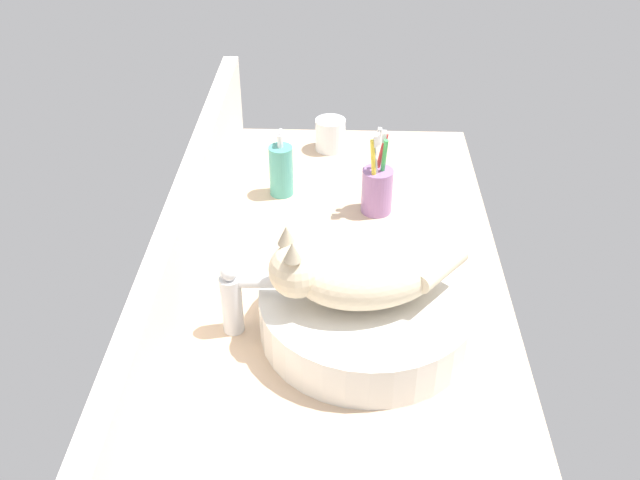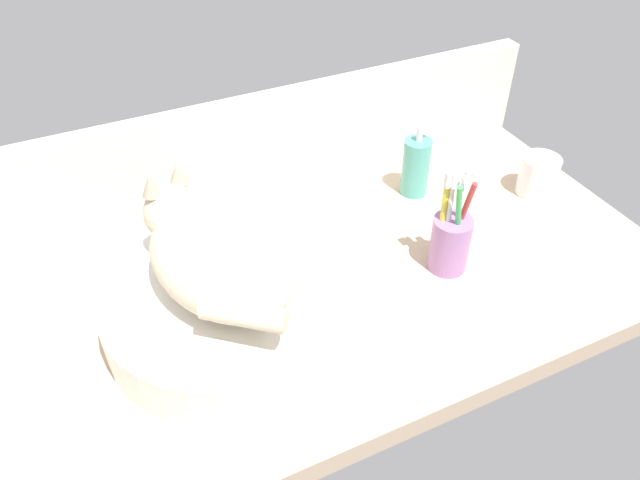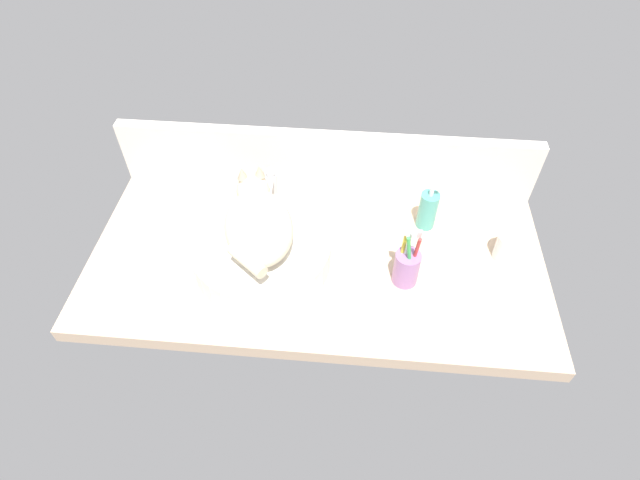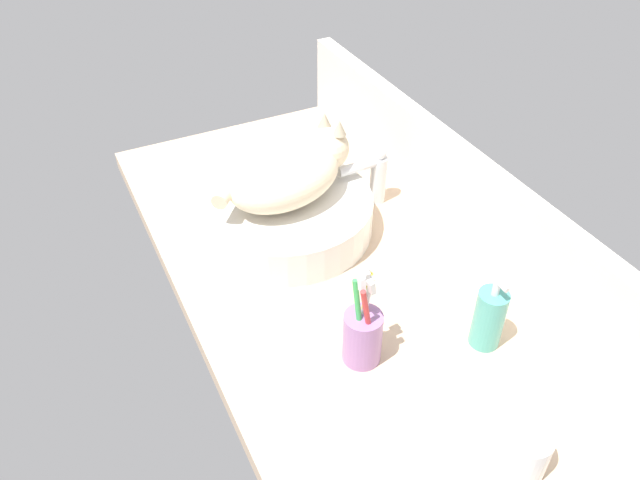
{
  "view_description": "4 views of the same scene",
  "coord_description": "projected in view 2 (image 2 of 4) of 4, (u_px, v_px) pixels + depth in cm",
  "views": [
    {
      "loc": [
        -104.5,
        0.83,
        82.61
      ],
      "look_at": [
        -2.04,
        4.41,
        9.96
      ],
      "focal_mm": 40.0,
      "sensor_mm": 36.0,
      "label": 1
    },
    {
      "loc": [
        -29.07,
        -67.26,
        70.93
      ],
      "look_at": [
        3.31,
        0.66,
        7.4
      ],
      "focal_mm": 35.0,
      "sensor_mm": 36.0,
      "label": 2
    },
    {
      "loc": [
        8.72,
        -87.6,
        102.41
      ],
      "look_at": [
        1.27,
        -4.43,
        10.73
      ],
      "focal_mm": 28.0,
      "sensor_mm": 36.0,
      "label": 3
    },
    {
      "loc": [
        81.84,
        -43.26,
        81.87
      ],
      "look_at": [
        0.68,
        -3.21,
        7.61
      ],
      "focal_mm": 35.0,
      "sensor_mm": 36.0,
      "label": 4
    }
  ],
  "objects": [
    {
      "name": "ground_plane",
      "position": [
        304.0,
        291.0,
        1.03
      ],
      "size": [
        121.9,
        60.04,
        4.0
      ],
      "primitive_type": "cube",
      "color": "tan"
    },
    {
      "name": "backsplash_panel",
      "position": [
        240.0,
        149.0,
        1.15
      ],
      "size": [
        121.9,
        3.6,
        19.26
      ],
      "primitive_type": "cube",
      "color": "silver",
      "rests_on": "ground_plane"
    },
    {
      "name": "sink_basin",
      "position": [
        227.0,
        308.0,
        0.92
      ],
      "size": [
        36.01,
        36.01,
        7.92
      ],
      "primitive_type": "cylinder",
      "color": "silver",
      "rests_on": "ground_plane"
    },
    {
      "name": "cat",
      "position": [
        214.0,
        255.0,
        0.86
      ],
      "size": [
        23.25,
        31.82,
        14.0
      ],
      "color": "beige",
      "rests_on": "sink_basin"
    },
    {
      "name": "faucet",
      "position": [
        179.0,
        212.0,
        1.04
      ],
      "size": [
        3.6,
        11.83,
        13.6
      ],
      "color": "silver",
      "rests_on": "ground_plane"
    },
    {
      "name": "soap_dispenser",
      "position": [
        416.0,
        166.0,
        1.17
      ],
      "size": [
        5.21,
        5.21,
        14.69
      ],
      "color": "teal",
      "rests_on": "ground_plane"
    },
    {
      "name": "toothbrush_cup",
      "position": [
        450.0,
        240.0,
        1.01
      ],
      "size": [
        6.49,
        6.49,
        18.7
      ],
      "color": "#996BA8",
      "rests_on": "ground_plane"
    },
    {
      "name": "water_glass",
      "position": [
        537.0,
        178.0,
        1.19
      ],
      "size": [
        7.31,
        7.31,
        7.73
      ],
      "color": "white",
      "rests_on": "ground_plane"
    }
  ]
}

